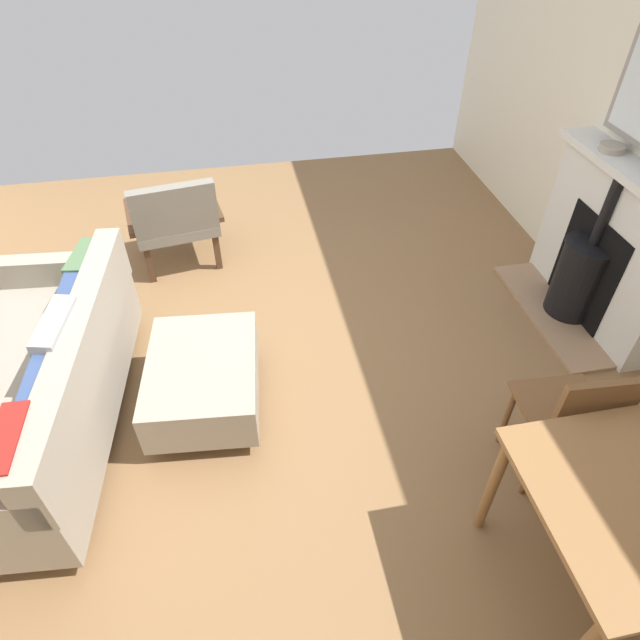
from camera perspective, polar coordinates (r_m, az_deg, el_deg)
ground_plane at (r=3.57m, az=-9.55°, el=-3.95°), size 5.34×5.54×0.01m
fireplace at (r=4.00m, az=27.58°, el=6.13°), size 0.51×1.29×1.09m
mantel_bowl_near at (r=3.92m, az=28.65°, el=15.82°), size 0.16×0.16×0.04m
sofa at (r=3.22m, az=-27.28°, el=-6.27°), size 0.95×1.82×0.81m
ottoman at (r=3.15m, az=-12.27°, el=-6.07°), size 0.68×0.85×0.37m
armchair_accent at (r=4.21m, az=-15.18°, el=10.47°), size 0.75×0.67×0.76m
dining_chair_near_fireplace at (r=2.82m, az=25.32°, el=-9.16°), size 0.42×0.42×0.83m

